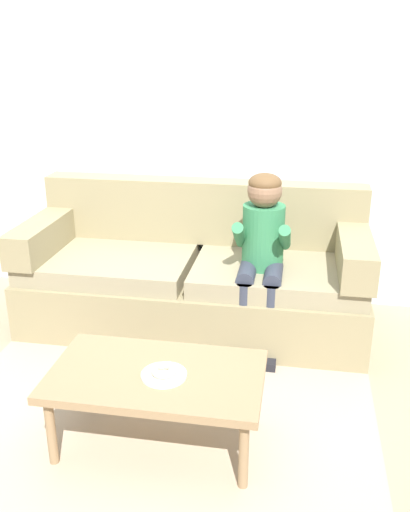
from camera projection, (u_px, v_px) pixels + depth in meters
ground at (167, 391)px, 3.11m from camera, size 10.00×10.00×0.00m
wall_back at (209, 108)px, 3.90m from camera, size 8.00×0.10×2.80m
area_rug at (156, 418)px, 2.88m from camera, size 2.25×1.96×0.01m
couch at (195, 277)px, 3.77m from camera, size 2.25×0.90×0.94m
coffee_table at (156, 380)px, 2.59m from camera, size 0.99×0.58×0.40m
person_child at (262, 245)px, 3.39m from camera, size 0.34×0.58×1.10m
plate at (164, 375)px, 2.54m from camera, size 0.21×0.21×0.01m
donut at (164, 370)px, 2.53m from camera, size 0.17×0.17×0.04m
toy_controller at (83, 382)px, 3.15m from camera, size 0.23×0.09×0.05m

